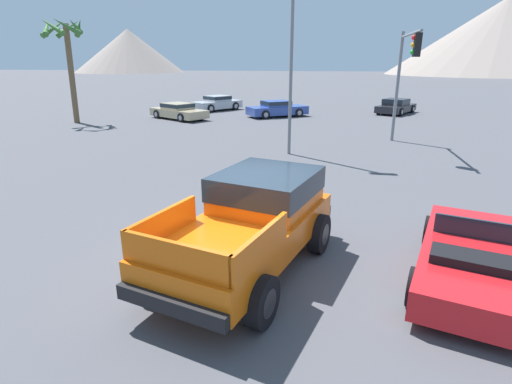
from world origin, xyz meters
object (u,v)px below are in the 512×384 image
Objects in this scene: red_convertible_car at (472,260)px; street_lamp_post at (292,35)px; palm_tree_tall at (65,43)px; orange_pickup_truck at (254,216)px; parked_car_silver at (217,103)px; parked_car_dark at (396,106)px; parked_car_tan at (178,111)px; parked_car_blue at (277,109)px; traffic_light_main at (406,65)px.

red_convertible_car is 0.55× the size of street_lamp_post.
street_lamp_post is at bearing -24.43° from palm_tree_tall.
street_lamp_post is at bearing 108.08° from orange_pickup_truck.
red_convertible_car is at bearing 151.57° from parked_car_silver.
parked_car_dark is 0.94× the size of parked_car_tan.
orange_pickup_truck reaches higher than parked_car_dark.
parked_car_silver is 12.05m from palm_tree_tall.
parked_car_silver is (-14.37, -0.48, 0.03)m from parked_car_dark.
parked_car_tan is 1.04× the size of parked_car_blue.
red_convertible_car is at bearing -41.08° from palm_tree_tall.
parked_car_dark is at bearing 142.40° from parked_car_tan.
parked_car_dark is (2.24, 25.96, 0.14)m from red_convertible_car.
street_lamp_post is (8.91, -9.75, 4.37)m from parked_car_tan.
street_lamp_post is at bearing 73.71° from parked_car_tan.
palm_tree_tall is (-19.52, 17.01, 4.54)m from red_convertible_car.
orange_pickup_truck is 26.74m from parked_car_dark.
parked_car_tan is 16.02m from traffic_light_main.
parked_car_tan is (-13.38, 19.93, 0.13)m from red_convertible_car.
parked_car_tan is at bearing 25.40° from palm_tree_tall.
street_lamp_post is at bearing -24.32° from parked_car_blue.
orange_pickup_truck is 22.01m from parked_car_tan.
orange_pickup_truck is 10.92m from street_lamp_post.
parked_car_blue is (-8.91, -3.50, 0.01)m from parked_car_dark.
palm_tree_tall is (-19.97, 4.52, 1.23)m from traffic_light_main.
parked_car_silver is at bearing 116.60° from street_lamp_post.
palm_tree_tall reaches higher than red_convertible_car.
parked_car_silver is (-12.13, 25.47, 0.17)m from red_convertible_car.
palm_tree_tall is (-15.05, 6.84, 0.05)m from street_lamp_post.
palm_tree_tall reaches higher than parked_car_blue.
parked_car_tan is (-15.62, -6.02, -0.01)m from parked_car_dark.
red_convertible_car is 0.86× the size of traffic_light_main.
parked_car_dark is at bearing 92.25° from orange_pickup_truck.
parked_car_blue is (-2.58, 22.47, -0.44)m from orange_pickup_truck.
traffic_light_main reaches higher than red_convertible_car.
street_lamp_post is at bearing 152.72° from parked_car_silver.
red_convertible_car is 12.94m from traffic_light_main.
parked_car_dark is 14.38m from parked_car_silver.
palm_tree_tall is (-21.76, -8.94, 4.41)m from parked_car_dark.
traffic_light_main is at bearing 1.10° from parked_car_blue.
parked_car_tan is 1.08× the size of parked_car_silver.
parked_car_dark is 0.98× the size of parked_car_blue.
orange_pickup_truck is 0.79× the size of palm_tree_tall.
orange_pickup_truck is 1.17× the size of parked_car_silver.
parked_car_dark is 17.69m from street_lamp_post.
red_convertible_car is 0.95× the size of parked_car_tan.
parked_car_dark is (6.33, 25.97, -0.45)m from orange_pickup_truck.
palm_tree_tall is at bearing -102.74° from traffic_light_main.
orange_pickup_truck is at bearing 143.62° from parked_car_silver.
orange_pickup_truck reaches higher than parked_car_tan.
traffic_light_main reaches higher than parked_car_blue.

